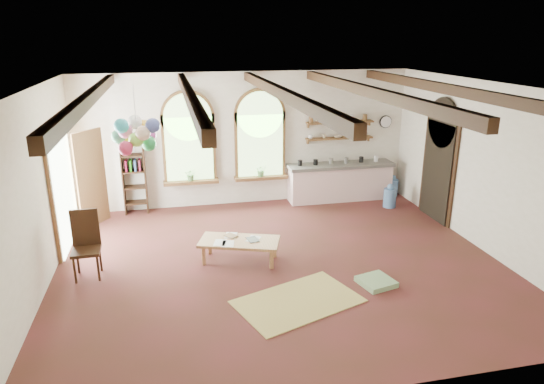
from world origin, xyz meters
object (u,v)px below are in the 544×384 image
object	(u,v)px
kitchen_counter	(340,181)
balloon_cluster	(137,135)
coffee_table	(239,243)
side_chair	(87,258)

from	to	relation	value
kitchen_counter	balloon_cluster	distance (m)	5.58
coffee_table	kitchen_counter	bearing A→B (deg)	44.29
kitchen_counter	coffee_table	xyz separation A→B (m)	(-3.01, -2.94, -0.11)
coffee_table	balloon_cluster	xyz separation A→B (m)	(-1.69, 0.59, 1.97)
kitchen_counter	coffee_table	world-z (taller)	kitchen_counter
balloon_cluster	kitchen_counter	bearing A→B (deg)	26.51
kitchen_counter	balloon_cluster	size ratio (longest dim) A/B	2.31
kitchen_counter	balloon_cluster	bearing A→B (deg)	-153.49
kitchen_counter	balloon_cluster	xyz separation A→B (m)	(-4.71, -2.35, 1.86)
kitchen_counter	side_chair	bearing A→B (deg)	-152.35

